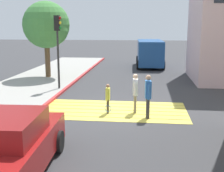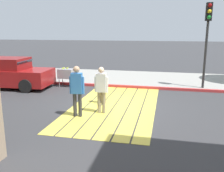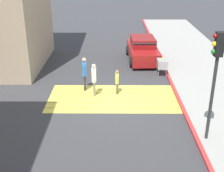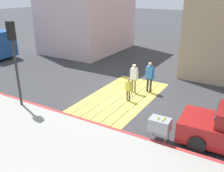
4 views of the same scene
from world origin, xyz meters
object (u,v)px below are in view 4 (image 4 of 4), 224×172
object	(u,v)px
pedestrian_adult_trailing	(134,76)
pedestrian_child_with_racket	(129,88)
tennis_ball_cart	(160,125)
traffic_light_corner	(14,48)
pedestrian_adult_lead	(150,75)

from	to	relation	value
pedestrian_adult_trailing	pedestrian_child_with_racket	world-z (taller)	pedestrian_adult_trailing
tennis_ball_cart	pedestrian_adult_trailing	distance (m)	4.87
traffic_light_corner	tennis_ball_cart	world-z (taller)	traffic_light_corner
traffic_light_corner	pedestrian_child_with_racket	bearing A→B (deg)	-52.21
pedestrian_adult_lead	pedestrian_child_with_racket	bearing A→B (deg)	164.46
pedestrian_child_with_racket	traffic_light_corner	bearing A→B (deg)	127.79
pedestrian_adult_lead	pedestrian_child_with_racket	size ratio (longest dim) A/B	1.39
traffic_light_corner	tennis_ball_cart	size ratio (longest dim) A/B	4.17
pedestrian_adult_lead	tennis_ball_cart	bearing A→B (deg)	-152.67
pedestrian_adult_trailing	pedestrian_child_with_racket	distance (m)	1.21
traffic_light_corner	tennis_ball_cart	bearing A→B (deg)	-84.52
traffic_light_corner	tennis_ball_cart	distance (m)	7.48
tennis_ball_cart	traffic_light_corner	bearing A→B (deg)	95.48
tennis_ball_cart	pedestrian_child_with_racket	distance (m)	3.83
tennis_ball_cart	pedestrian_adult_lead	distance (m)	4.94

